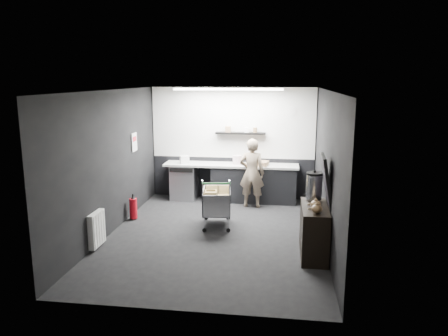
# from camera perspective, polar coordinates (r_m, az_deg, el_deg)

# --- Properties ---
(floor) EXTENTS (5.50, 5.50, 0.00)m
(floor) POSITION_cam_1_polar(r_m,az_deg,el_deg) (8.34, -1.13, -8.79)
(floor) COLOR black
(floor) RESTS_ON ground
(ceiling) EXTENTS (5.50, 5.50, 0.00)m
(ceiling) POSITION_cam_1_polar(r_m,az_deg,el_deg) (7.81, -1.21, 10.10)
(ceiling) COLOR white
(ceiling) RESTS_ON wall_back
(wall_back) EXTENTS (5.50, 0.00, 5.50)m
(wall_back) POSITION_cam_1_polar(r_m,az_deg,el_deg) (10.65, 1.14, 3.24)
(wall_back) COLOR black
(wall_back) RESTS_ON floor
(wall_front) EXTENTS (5.50, 0.00, 5.50)m
(wall_front) POSITION_cam_1_polar(r_m,az_deg,el_deg) (5.35, -5.79, -5.43)
(wall_front) COLOR black
(wall_front) RESTS_ON floor
(wall_left) EXTENTS (0.00, 5.50, 5.50)m
(wall_left) POSITION_cam_1_polar(r_m,az_deg,el_deg) (8.50, -14.61, 0.70)
(wall_left) COLOR black
(wall_left) RESTS_ON floor
(wall_right) EXTENTS (0.00, 5.50, 5.50)m
(wall_right) POSITION_cam_1_polar(r_m,az_deg,el_deg) (7.91, 13.30, -0.05)
(wall_right) COLOR black
(wall_right) RESTS_ON floor
(kitchen_wall_panel) EXTENTS (3.95, 0.02, 1.70)m
(kitchen_wall_panel) POSITION_cam_1_polar(r_m,az_deg,el_deg) (10.57, 1.14, 5.91)
(kitchen_wall_panel) COLOR silver
(kitchen_wall_panel) RESTS_ON wall_back
(dado_panel) EXTENTS (3.95, 0.02, 1.00)m
(dado_panel) POSITION_cam_1_polar(r_m,az_deg,el_deg) (10.79, 1.11, -1.25)
(dado_panel) COLOR black
(dado_panel) RESTS_ON wall_back
(floating_shelf) EXTENTS (1.20, 0.22, 0.04)m
(floating_shelf) POSITION_cam_1_polar(r_m,az_deg,el_deg) (10.46, 2.15, 4.57)
(floating_shelf) COLOR black
(floating_shelf) RESTS_ON wall_back
(wall_clock) EXTENTS (0.20, 0.03, 0.20)m
(wall_clock) POSITION_cam_1_polar(r_m,az_deg,el_deg) (10.46, 8.84, 7.36)
(wall_clock) COLOR white
(wall_clock) RESTS_ON wall_back
(poster) EXTENTS (0.02, 0.30, 0.40)m
(poster) POSITION_cam_1_polar(r_m,az_deg,el_deg) (9.66, -11.65, 3.33)
(poster) COLOR white
(poster) RESTS_ON wall_left
(poster_red_band) EXTENTS (0.02, 0.22, 0.10)m
(poster_red_band) POSITION_cam_1_polar(r_m,az_deg,el_deg) (9.65, -11.64, 3.74)
(poster_red_band) COLOR red
(poster_red_band) RESTS_ON poster
(radiator) EXTENTS (0.10, 0.50, 0.60)m
(radiator) POSITION_cam_1_polar(r_m,az_deg,el_deg) (7.94, -16.30, -7.66)
(radiator) COLOR white
(radiator) RESTS_ON wall_left
(ceiling_strip) EXTENTS (2.40, 0.20, 0.04)m
(ceiling_strip) POSITION_cam_1_polar(r_m,az_deg,el_deg) (9.64, 0.54, 10.23)
(ceiling_strip) COLOR white
(ceiling_strip) RESTS_ON ceiling
(prep_counter) EXTENTS (3.20, 0.61, 0.90)m
(prep_counter) POSITION_cam_1_polar(r_m,az_deg,el_deg) (10.48, 1.64, -1.87)
(prep_counter) COLOR black
(prep_counter) RESTS_ON floor
(person) EXTENTS (0.61, 0.43, 1.59)m
(person) POSITION_cam_1_polar(r_m,az_deg,el_deg) (9.94, 3.65, -0.67)
(person) COLOR #BFB198
(person) RESTS_ON floor
(shopping_cart) EXTENTS (0.65, 0.98, 1.00)m
(shopping_cart) POSITION_cam_1_polar(r_m,az_deg,el_deg) (8.72, -0.99, -4.55)
(shopping_cart) COLOR silver
(shopping_cart) RESTS_ON floor
(sideboard) EXTENTS (0.48, 1.13, 1.69)m
(sideboard) POSITION_cam_1_polar(r_m,az_deg,el_deg) (7.46, 11.77, -7.14)
(sideboard) COLOR black
(sideboard) RESTS_ON floor
(fire_extinguisher) EXTENTS (0.16, 0.16, 0.52)m
(fire_extinguisher) POSITION_cam_1_polar(r_m,az_deg,el_deg) (9.35, -11.76, -5.10)
(fire_extinguisher) COLOR red
(fire_extinguisher) RESTS_ON floor
(cardboard_box) EXTENTS (0.52, 0.43, 0.09)m
(cardboard_box) POSITION_cam_1_polar(r_m,az_deg,el_deg) (10.29, 4.42, 0.63)
(cardboard_box) COLOR #8B6B4A
(cardboard_box) RESTS_ON prep_counter
(pink_tub) EXTENTS (0.21, 0.21, 0.21)m
(pink_tub) POSITION_cam_1_polar(r_m,az_deg,el_deg) (10.37, 1.71, 1.06)
(pink_tub) COLOR beige
(pink_tub) RESTS_ON prep_counter
(white_container) EXTENTS (0.25, 0.23, 0.18)m
(white_container) POSITION_cam_1_polar(r_m,az_deg,el_deg) (10.53, -5.17, 1.11)
(white_container) COLOR white
(white_container) RESTS_ON prep_counter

